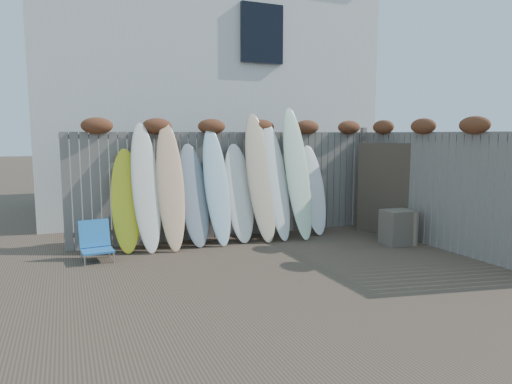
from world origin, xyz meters
name	(u,v)px	position (x,y,z in m)	size (l,w,h in m)	color
ground	(288,270)	(0.00, 0.00, 0.00)	(80.00, 80.00, 0.00)	#493A2D
back_fence	(235,175)	(0.06, 2.39, 1.18)	(6.05, 0.28, 2.24)	slate
right_fence	(437,182)	(2.99, 0.25, 1.14)	(0.28, 4.40, 2.24)	slate
house	(198,88)	(0.50, 6.50, 3.20)	(8.50, 5.50, 6.33)	silver
beach_chair	(96,242)	(-2.54, 1.63, 0.29)	(0.51, 0.53, 0.62)	#2265AD
wooden_crate	(398,227)	(2.51, 0.62, 0.31)	(0.53, 0.44, 0.62)	#484036
lattice_panel	(385,189)	(2.81, 1.38, 0.90)	(0.05, 1.19, 1.79)	#453729
surfboard_0	(126,200)	(-2.01, 2.03, 0.86)	(0.49, 0.07, 1.79)	yellow
surfboard_1	(146,187)	(-1.69, 1.97, 1.08)	(0.46, 0.07, 2.25)	silver
surfboard_2	(171,186)	(-1.28, 1.93, 1.08)	(0.46, 0.07, 2.26)	#F39C7C
surfboard_3	(194,195)	(-0.86, 1.99, 0.90)	(0.52, 0.07, 1.87)	gray
surfboard_4	(217,186)	(-0.44, 1.96, 1.04)	(0.45, 0.07, 2.17)	#A6CDDC
surfboard_5	(239,193)	(0.00, 1.99, 0.90)	(0.53, 0.07, 1.86)	white
surfboard_6	(260,177)	(0.40, 1.94, 1.18)	(0.52, 0.07, 2.45)	#CFB593
surfboard_7	(276,181)	(0.71, 1.93, 1.10)	(0.46, 0.07, 2.28)	white
surfboard_8	(297,172)	(1.14, 1.88, 1.24)	(0.48, 0.07, 2.58)	silver
surfboard_9	(313,190)	(1.58, 2.03, 0.87)	(0.48, 0.07, 1.81)	white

